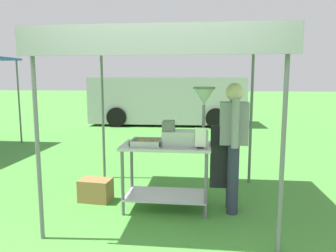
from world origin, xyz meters
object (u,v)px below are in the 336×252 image
object	(u,v)px
stall_canopy	(167,45)
donut_tray	(147,143)
donut_cart	(166,164)
vendor	(233,140)
van_silver	(168,100)
menu_sign	(200,140)
donut_fryer	(190,124)
supply_crate	(96,190)

from	to	relation	value
stall_canopy	donut_tray	bearing A→B (deg)	-144.49
donut_cart	vendor	xyz separation A→B (m)	(0.82, 0.05, 0.31)
donut_tray	van_silver	xyz separation A→B (m)	(-0.63, 8.00, 0.01)
stall_canopy	menu_sign	bearing A→B (deg)	-33.09
donut_tray	donut_fryer	xyz separation A→B (m)	(0.52, 0.05, 0.24)
donut_cart	vendor	size ratio (longest dim) A/B	0.69
vendor	van_silver	world-z (taller)	van_silver
stall_canopy	vendor	world-z (taller)	stall_canopy
donut_tray	supply_crate	size ratio (longest dim) A/B	0.85
donut_tray	supply_crate	bearing A→B (deg)	162.56
donut_fryer	vendor	world-z (taller)	vendor
stall_canopy	menu_sign	xyz separation A→B (m)	(0.43, -0.28, -1.12)
menu_sign	stall_canopy	bearing A→B (deg)	146.91
menu_sign	van_silver	distance (m)	8.22
stall_canopy	supply_crate	xyz separation A→B (m)	(-0.99, 0.08, -1.92)
vendor	van_silver	distance (m)	8.07
donut_tray	menu_sign	xyz separation A→B (m)	(0.66, -0.12, 0.08)
donut_tray	van_silver	size ratio (longest dim) A/B	0.07
donut_cart	supply_crate	bearing A→B (deg)	170.05
donut_cart	donut_tray	bearing A→B (deg)	-164.06
stall_canopy	donut_tray	world-z (taller)	stall_canopy
stall_canopy	vendor	distance (m)	1.43
donut_cart	van_silver	bearing A→B (deg)	96.17
donut_tray	donut_fryer	bearing A→B (deg)	5.76
stall_canopy	supply_crate	world-z (taller)	stall_canopy
donut_tray	menu_sign	world-z (taller)	menu_sign
menu_sign	van_silver	world-z (taller)	van_silver
donut_fryer	vendor	distance (m)	0.57
donut_fryer	van_silver	bearing A→B (deg)	98.23
supply_crate	van_silver	bearing A→B (deg)	89.00
donut_fryer	vendor	xyz separation A→B (m)	(0.53, 0.06, -0.20)
vendor	van_silver	bearing A→B (deg)	102.03
supply_crate	donut_cart	bearing A→B (deg)	-9.95
menu_sign	supply_crate	world-z (taller)	menu_sign
vendor	van_silver	size ratio (longest dim) A/B	0.29
stall_canopy	donut_fryer	distance (m)	1.01
donut_cart	donut_fryer	world-z (taller)	donut_fryer
donut_tray	menu_sign	bearing A→B (deg)	-9.93
stall_canopy	menu_sign	size ratio (longest dim) A/B	10.53
stall_canopy	menu_sign	distance (m)	1.23
donut_tray	donut_fryer	distance (m)	0.58
donut_cart	donut_fryer	xyz separation A→B (m)	(0.29, -0.01, 0.51)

